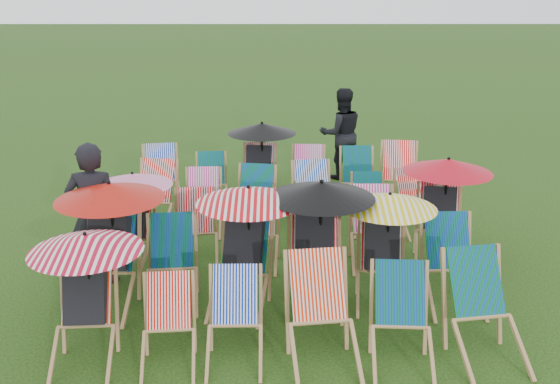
{
  "coord_description": "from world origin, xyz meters",
  "views": [
    {
      "loc": [
        -0.06,
        -7.59,
        3.57
      ],
      "look_at": [
        -0.04,
        0.32,
        0.9
      ],
      "focal_mm": 40.0,
      "sensor_mm": 36.0,
      "label": 1
    }
  ],
  "objects_px": {
    "deckchair_29": "(400,176)",
    "person_left": "(94,214)",
    "deckchair_0": "(84,297)",
    "person_rear": "(341,134)",
    "deckchair_5": "(487,312)"
  },
  "relations": [
    {
      "from": "deckchair_29",
      "to": "person_left",
      "type": "distance_m",
      "value": 5.14
    },
    {
      "from": "deckchair_0",
      "to": "deckchair_29",
      "type": "xyz_separation_m",
      "value": [
        3.9,
        4.54,
        -0.18
      ]
    },
    {
      "from": "person_rear",
      "to": "deckchair_5",
      "type": "bearing_deg",
      "value": 87.68
    },
    {
      "from": "deckchair_29",
      "to": "person_left",
      "type": "height_order",
      "value": "person_left"
    },
    {
      "from": "deckchair_0",
      "to": "deckchair_5",
      "type": "distance_m",
      "value": 3.92
    },
    {
      "from": "person_left",
      "to": "person_rear",
      "type": "relative_size",
      "value": 1.05
    },
    {
      "from": "deckchair_29",
      "to": "person_left",
      "type": "bearing_deg",
      "value": -139.97
    },
    {
      "from": "deckchair_0",
      "to": "person_left",
      "type": "height_order",
      "value": "person_left"
    },
    {
      "from": "deckchair_0",
      "to": "person_left",
      "type": "distance_m",
      "value": 1.76
    },
    {
      "from": "deckchair_5",
      "to": "deckchair_29",
      "type": "distance_m",
      "value": 4.53
    },
    {
      "from": "deckchair_29",
      "to": "person_rear",
      "type": "relative_size",
      "value": 0.59
    },
    {
      "from": "deckchair_5",
      "to": "person_left",
      "type": "height_order",
      "value": "person_left"
    },
    {
      "from": "deckchair_0",
      "to": "deckchair_29",
      "type": "bearing_deg",
      "value": 45.83
    },
    {
      "from": "deckchair_5",
      "to": "person_rear",
      "type": "xyz_separation_m",
      "value": [
        -0.85,
        6.08,
        0.35
      ]
    },
    {
      "from": "deckchair_5",
      "to": "deckchair_29",
      "type": "bearing_deg",
      "value": 80.94
    }
  ]
}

